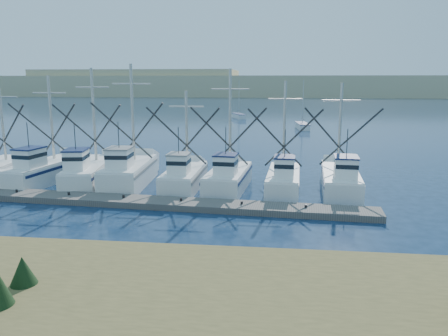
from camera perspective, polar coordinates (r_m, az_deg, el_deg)
The scene contains 6 objects.
ground at distance 22.82m, azimuth 5.53°, elevation -9.61°, with size 500.00×500.00×0.00m, color #0C2036.
floating_dock at distance 29.70m, azimuth -11.19°, elevation -4.34°, with size 31.22×2.08×0.42m, color #615D57.
dune_ridge at distance 231.32m, azimuth 6.60°, elevation 10.62°, with size 360.00×60.00×10.00m, color tan.
trawler_fleet at distance 34.39m, azimuth -9.64°, elevation -0.81°, with size 30.72×8.84×9.41m.
sailboat_near at distance 75.23m, azimuth 10.18°, elevation 5.43°, with size 2.21×6.63×8.10m.
sailboat_far at distance 94.65m, azimuth 1.94°, elevation 6.81°, with size 3.52×5.95×8.10m.
Camera 1 is at (0.26, -21.30, 8.19)m, focal length 35.00 mm.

